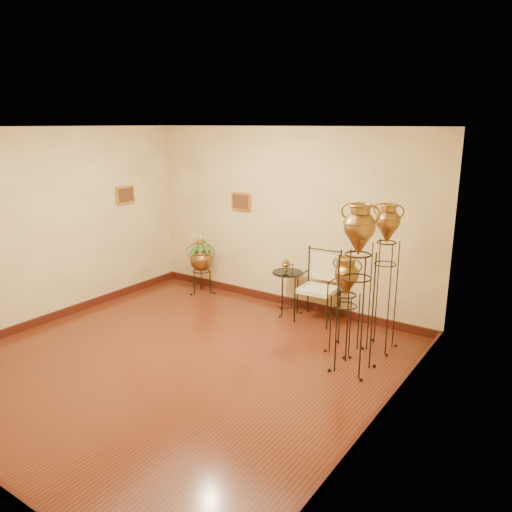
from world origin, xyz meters
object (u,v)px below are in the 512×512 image
Objects in this scene: side_table at (287,292)px; armchair at (318,287)px; amphora_tall at (384,276)px; amphora_mid at (356,288)px; planter_urn at (201,257)px.

armchair is at bearing -0.09° from side_table.
amphora_tall is 2.28× the size of side_table.
side_table is (-1.64, 0.39, -0.63)m from amphora_tall.
amphora_mid is 1.93× the size of armchair.
armchair is (2.23, 0.00, -0.11)m from planter_urn.
amphora_tall reaches higher than planter_urn.
side_table is (1.72, 0.00, -0.28)m from planter_urn.
amphora_tall is 3.39m from planter_urn.
amphora_mid reaches higher than side_table.
armchair is at bearing 161.01° from amphora_tall.
amphora_mid is at bearing -18.92° from planter_urn.
side_table is (-0.51, 0.00, -0.18)m from armchair.
amphora_tall is at bearing -23.17° from armchair.
amphora_tall is at bearing 85.72° from amphora_mid.
planter_urn is (-3.30, 1.13, -0.39)m from amphora_mid.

